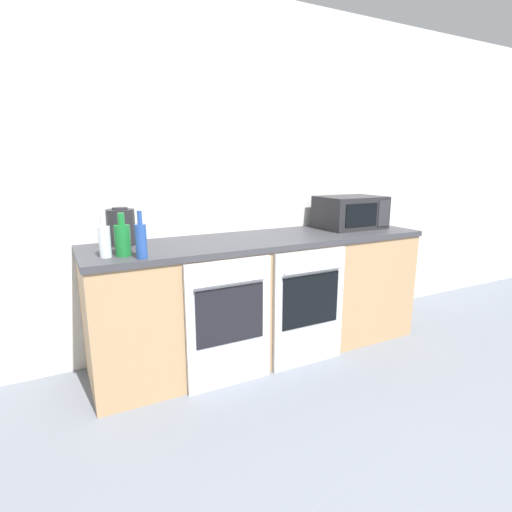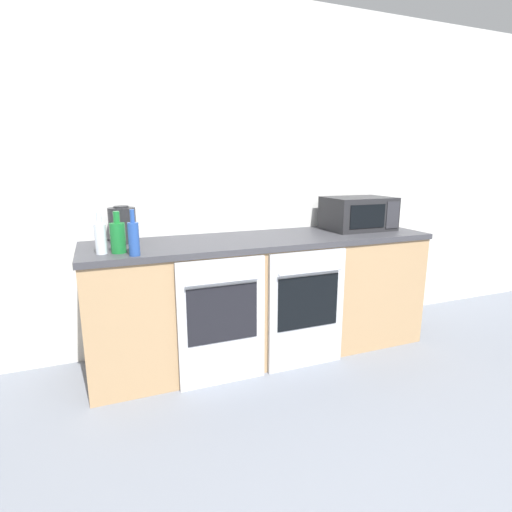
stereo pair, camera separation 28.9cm
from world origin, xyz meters
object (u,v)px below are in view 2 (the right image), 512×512
(bottle_clear, at_px, (101,238))
(kettle, at_px, (123,225))
(oven_left, at_px, (222,322))
(microwave, at_px, (358,213))
(bottle_green, at_px, (118,237))
(oven_right, at_px, (307,310))
(bottle_blue, at_px, (134,238))

(bottle_clear, relative_size, kettle, 1.00)
(oven_left, height_order, microwave, microwave)
(bottle_clear, bearing_deg, bottle_green, -3.44)
(oven_left, relative_size, oven_right, 1.00)
(oven_left, bearing_deg, kettle, 135.13)
(oven_right, bearing_deg, bottle_blue, 176.17)
(bottle_green, distance_m, bottle_clear, 0.10)
(oven_left, xyz_separation_m, bottle_green, (-0.58, 0.19, 0.56))
(bottle_blue, distance_m, bottle_clear, 0.21)
(bottle_blue, distance_m, bottle_green, 0.14)
(oven_left, distance_m, bottle_clear, 0.90)
(oven_right, height_order, kettle, kettle)
(microwave, xyz_separation_m, bottle_green, (-1.85, -0.21, -0.03))
(bottle_blue, height_order, kettle, bottle_blue)
(bottle_blue, bearing_deg, oven_right, -3.83)
(microwave, distance_m, kettle, 1.81)
(oven_left, xyz_separation_m, oven_right, (0.61, 0.00, 0.00))
(oven_right, bearing_deg, microwave, 30.90)
(oven_left, xyz_separation_m, bottle_clear, (-0.67, 0.19, 0.56))
(bottle_blue, xyz_separation_m, bottle_green, (-0.08, 0.12, -0.01))
(oven_left, distance_m, bottle_green, 0.82)
(oven_right, height_order, bottle_clear, bottle_clear)
(oven_right, height_order, bottle_blue, bottle_blue)
(bottle_blue, bearing_deg, oven_left, -8.45)
(bottle_blue, bearing_deg, bottle_clear, 145.72)
(microwave, height_order, bottle_blue, bottle_blue)
(kettle, bearing_deg, bottle_clear, -113.57)
(oven_left, xyz_separation_m, kettle, (-0.53, 0.53, 0.58))
(bottle_green, height_order, bottle_clear, bottle_green)
(oven_right, distance_m, bottle_clear, 1.41)
(bottle_green, xyz_separation_m, kettle, (0.05, 0.34, 0.02))
(oven_right, distance_m, bottle_green, 1.32)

